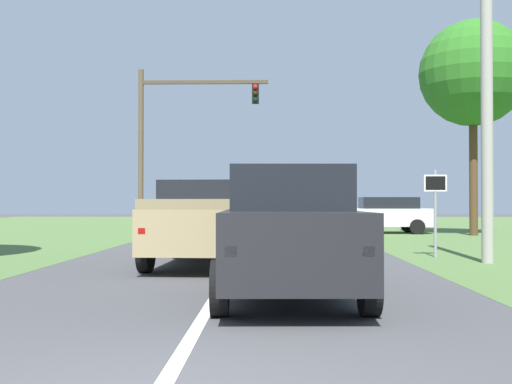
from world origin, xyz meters
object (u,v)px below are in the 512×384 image
pickup_truck_lead (205,222)px  traffic_light (173,127)px  oak_tree_right (473,74)px  utility_pole_right (487,83)px  crossing_suv_far (385,214)px  keep_moving_sign (435,201)px  red_suv_near (288,230)px

pickup_truck_lead → traffic_light: size_ratio=0.73×
oak_tree_right → utility_pole_right: bearing=-106.3°
crossing_suv_far → pickup_truck_lead: bearing=-114.3°
crossing_suv_far → utility_pole_right: (-0.16, -14.41, 3.40)m
crossing_suv_far → oak_tree_right: bearing=-27.9°
oak_tree_right → traffic_light: bearing=174.2°
traffic_light → keep_moving_sign: 15.55m
crossing_suv_far → utility_pole_right: size_ratio=0.50×
red_suv_near → keep_moving_sign: keep_moving_sign is taller
red_suv_near → traffic_light: traffic_light is taller
traffic_light → pickup_truck_lead: bearing=-78.4°
crossing_suv_far → keep_moving_sign: bearing=-94.4°
oak_tree_right → pickup_truck_lead: bearing=-127.9°
keep_moving_sign → utility_pole_right: bearing=-63.0°
utility_pole_right → red_suv_near: bearing=-131.4°
red_suv_near → keep_moving_sign: size_ratio=2.10×
traffic_light → keep_moving_sign: bearing=-54.2°
red_suv_near → oak_tree_right: bearing=64.7°
pickup_truck_lead → keep_moving_sign: (5.85, 2.32, 0.49)m
red_suv_near → keep_moving_sign: bearing=60.3°
red_suv_near → crossing_suv_far: 20.62m
red_suv_near → crossing_suv_far: (5.07, 19.98, -0.14)m
oak_tree_right → crossing_suv_far: size_ratio=2.20×
utility_pole_right → traffic_light: bearing=124.8°
keep_moving_sign → red_suv_near: bearing=-119.7°
keep_moving_sign → oak_tree_right: (4.49, 10.95, 5.58)m
red_suv_near → utility_pole_right: size_ratio=0.56×
red_suv_near → crossing_suv_far: red_suv_near is taller
red_suv_near → oak_tree_right: (8.58, 18.13, 6.03)m
keep_moving_sign → oak_tree_right: oak_tree_right is taller
red_suv_near → traffic_light: 20.44m
keep_moving_sign → crossing_suv_far: 12.85m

